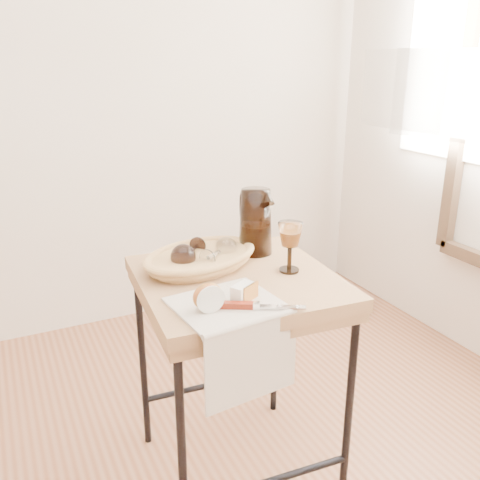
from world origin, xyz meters
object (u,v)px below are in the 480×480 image
side_table (237,380)px  wine_goblet (290,247)px  pitcher (255,222)px  bread_basket (201,260)px  goblet_lying_b (218,252)px  goblet_lying_a (190,252)px  table_knife (259,305)px  tea_towel (227,305)px  apple_half (208,296)px

side_table → wine_goblet: 0.47m
pitcher → wine_goblet: 0.19m
bread_basket → goblet_lying_b: bearing=-38.3°
bread_basket → goblet_lying_a: size_ratio=2.72×
bread_basket → pitcher: (0.21, 0.04, 0.08)m
table_knife → tea_towel: bearing=163.9°
side_table → tea_towel: bearing=-123.3°
tea_towel → apple_half: size_ratio=3.36×
side_table → goblet_lying_b: bearing=102.3°
tea_towel → apple_half: 0.07m
goblet_lying_b → apple_half: goblet_lying_b is taller
side_table → apple_half: bearing=-133.6°
tea_towel → bread_basket: bearing=76.6°
goblet_lying_b → wine_goblet: size_ratio=0.74×
goblet_lying_a → apple_half: size_ratio=1.58×
side_table → goblet_lying_a: 0.45m
pitcher → wine_goblet: bearing=-66.0°
side_table → pitcher: (0.14, 0.15, 0.47)m
bread_basket → apple_half: (-0.10, -0.29, 0.02)m
apple_half → goblet_lying_a: bearing=79.2°
goblet_lying_a → apple_half: (-0.07, -0.30, -0.01)m
side_table → goblet_lying_a: (-0.10, 0.13, 0.42)m
goblet_lying_a → side_table: bearing=84.4°
tea_towel → apple_half: bearing=-176.7°
side_table → tea_towel: 0.42m
pitcher → wine_goblet: pitcher is taller
bread_basket → tea_towel: bearing=-114.4°
goblet_lying_b → table_knife: size_ratio=0.54×
table_knife → side_table: bearing=107.1°
tea_towel → side_table: bearing=51.2°
goblet_lying_a → apple_half: bearing=33.6°
wine_goblet → tea_towel: bearing=-154.2°
pitcher → apple_half: size_ratio=3.21×
side_table → apple_half: apple_half is taller
wine_goblet → apple_half: (-0.33, -0.14, -0.04)m
goblet_lying_b → table_knife: goblet_lying_b is taller
side_table → table_knife: (-0.05, -0.23, 0.38)m
goblet_lying_a → goblet_lying_b: goblet_lying_a is taller
tea_towel → goblet_lying_b: goblet_lying_b is taller
table_knife → goblet_lying_a: bearing=127.3°
goblet_lying_a → table_knife: size_ratio=0.58×
wine_goblet → table_knife: 0.29m
goblet_lying_a → apple_half: goblet_lying_a is taller
bread_basket → wine_goblet: size_ratio=2.18×
bread_basket → table_knife: 0.34m
bread_basket → wine_goblet: bearing=-49.6°
goblet_lying_b → wine_goblet: 0.22m
wine_goblet → bread_basket: bearing=146.9°
tea_towel → bread_basket: 0.28m
tea_towel → goblet_lying_a: (0.01, 0.29, 0.05)m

